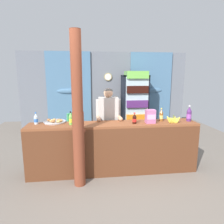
# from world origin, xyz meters

# --- Properties ---
(ground_plane) EXTENTS (7.66, 7.66, 0.00)m
(ground_plane) POSITION_xyz_m (0.00, 1.18, 0.00)
(ground_plane) COLOR slate
(back_wall_curtained) EXTENTS (5.05, 0.22, 2.51)m
(back_wall_curtained) POSITION_xyz_m (0.02, 2.99, 1.28)
(back_wall_curtained) COLOR slate
(back_wall_curtained) RESTS_ON ground
(stall_counter) EXTENTS (3.15, 0.49, 0.95)m
(stall_counter) POSITION_xyz_m (-0.06, 0.36, 0.58)
(stall_counter) COLOR brown
(stall_counter) RESTS_ON ground
(timber_post) EXTENTS (0.21, 0.19, 2.51)m
(timber_post) POSITION_xyz_m (-0.69, 0.06, 1.20)
(timber_post) COLOR brown
(timber_post) RESTS_ON ground
(drink_fridge) EXTENTS (0.72, 0.67, 1.94)m
(drink_fridge) POSITION_xyz_m (0.82, 2.47, 1.06)
(drink_fridge) COLOR black
(drink_fridge) RESTS_ON ground
(bottle_shelf_rack) EXTENTS (0.48, 0.28, 1.20)m
(bottle_shelf_rack) POSITION_xyz_m (0.11, 2.71, 0.62)
(bottle_shelf_rack) COLOR brown
(bottle_shelf_rack) RESTS_ON ground
(plastic_lawn_chair) EXTENTS (0.61, 0.61, 0.86)m
(plastic_lawn_chair) POSITION_xyz_m (-0.82, 2.00, 0.49)
(plastic_lawn_chair) COLOR #4CC675
(plastic_lawn_chair) RESTS_ON ground
(shopkeeper) EXTENTS (0.51, 0.42, 1.57)m
(shopkeeper) POSITION_xyz_m (-0.11, 0.90, 0.99)
(shopkeeper) COLOR #28282D
(shopkeeper) RESTS_ON ground
(soda_bottle_grape_soda) EXTENTS (0.09, 0.09, 0.31)m
(soda_bottle_grape_soda) POSITION_xyz_m (1.41, 0.47, 1.09)
(soda_bottle_grape_soda) COLOR #56286B
(soda_bottle_grape_soda) RESTS_ON stall_counter
(soda_bottle_cola) EXTENTS (0.07, 0.07, 0.21)m
(soda_bottle_cola) POSITION_xyz_m (0.32, 0.40, 1.04)
(soda_bottle_cola) COLOR black
(soda_bottle_cola) RESTS_ON stall_counter
(soda_bottle_water) EXTENTS (0.07, 0.07, 0.22)m
(soda_bottle_water) POSITION_xyz_m (-1.47, 0.58, 1.05)
(soda_bottle_water) COLOR silver
(soda_bottle_water) RESTS_ON stall_counter
(soda_bottle_iced_tea) EXTENTS (0.07, 0.07, 0.26)m
(soda_bottle_iced_tea) POSITION_xyz_m (0.88, 0.54, 1.06)
(soda_bottle_iced_tea) COLOR brown
(soda_bottle_iced_tea) RESTS_ON stall_counter
(soda_bottle_lime_soda) EXTENTS (0.07, 0.07, 0.24)m
(soda_bottle_lime_soda) POSITION_xyz_m (-0.84, 0.47, 1.06)
(soda_bottle_lime_soda) COLOR #75C64C
(soda_bottle_lime_soda) RESTS_ON stall_counter
(snack_box_wafer) EXTENTS (0.17, 0.14, 0.25)m
(snack_box_wafer) POSITION_xyz_m (0.62, 0.40, 1.08)
(snack_box_wafer) COLOR #B76699
(snack_box_wafer) RESTS_ON stall_counter
(pastry_tray) EXTENTS (0.41, 0.41, 0.07)m
(pastry_tray) POSITION_xyz_m (-1.15, 0.65, 0.98)
(pastry_tray) COLOR #BCBCC1
(pastry_tray) RESTS_ON stall_counter
(banana_bunch) EXTENTS (0.27, 0.06, 0.16)m
(banana_bunch) POSITION_xyz_m (1.05, 0.35, 1.01)
(banana_bunch) COLOR #DBCC42
(banana_bunch) RESTS_ON stall_counter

